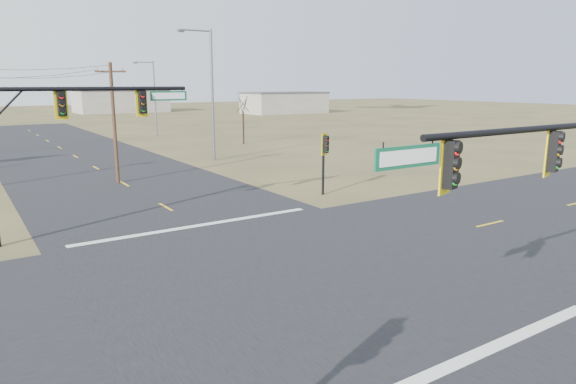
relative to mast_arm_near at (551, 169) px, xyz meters
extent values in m
plane|color=olive|center=(-3.48, 7.50, -4.56)|extent=(320.00, 320.00, 0.00)
cube|color=black|center=(-3.48, 7.50, -4.55)|extent=(160.00, 14.00, 0.02)
cube|color=black|center=(-3.48, 7.50, -4.54)|extent=(14.00, 160.00, 0.02)
cube|color=silver|center=(-3.48, 0.00, -4.53)|extent=(12.00, 0.40, 0.01)
cube|color=silver|center=(-3.48, 15.00, -4.53)|extent=(12.00, 0.40, 0.01)
cylinder|color=black|center=(-0.43, 0.00, 1.08)|extent=(8.90, 0.16, 0.16)
cube|color=#0B5034|center=(-5.28, 0.00, 0.73)|extent=(1.80, 0.05, 0.45)
cylinder|color=black|center=(-7.56, 16.68, 1.94)|extent=(8.61, 0.18, 0.18)
cube|color=#0B5034|center=(-4.06, 16.68, 1.59)|extent=(1.80, 0.05, 0.45)
cylinder|color=black|center=(5.82, 17.43, -2.73)|extent=(0.16, 0.16, 3.66)
cylinder|color=#4B2E20|center=(-3.72, 28.11, -0.51)|extent=(0.23, 0.23, 8.09)
cube|color=#4B2E20|center=(-3.72, 28.11, 2.93)|extent=(1.89, 0.81, 0.12)
cylinder|color=slate|center=(6.50, 34.42, 1.07)|extent=(0.23, 0.23, 11.26)
cylinder|color=slate|center=(5.15, 34.42, 6.50)|extent=(2.70, 0.14, 0.14)
cube|color=slate|center=(3.80, 34.42, 6.40)|extent=(0.68, 0.49, 0.20)
cylinder|color=slate|center=(9.49, 58.18, 0.20)|extent=(0.19, 0.19, 9.51)
cylinder|color=slate|center=(8.35, 58.18, 4.75)|extent=(2.28, 0.11, 0.11)
cube|color=slate|center=(7.21, 58.18, 4.65)|extent=(0.53, 0.26, 0.17)
cylinder|color=black|center=(14.57, 43.83, -2.74)|extent=(0.19, 0.19, 3.63)
cube|color=#A8A495|center=(21.52, 117.50, -2.06)|extent=(20.00, 12.00, 5.00)
cube|color=#A8A495|center=(51.52, 92.50, -2.31)|extent=(18.00, 10.00, 4.50)
camera|label=1|loc=(-12.95, -7.26, 2.18)|focal=32.00mm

